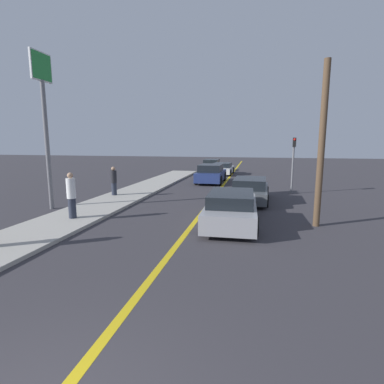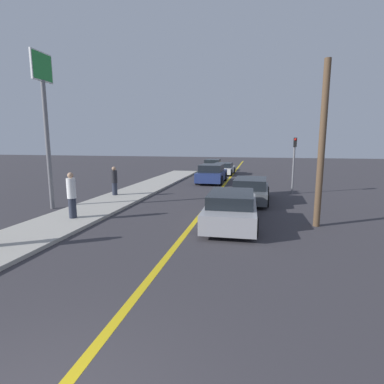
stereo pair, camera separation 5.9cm
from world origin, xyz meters
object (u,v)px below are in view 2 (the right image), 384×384
at_px(car_far_distant, 212,174).
at_px(car_ahead_center, 250,190).
at_px(car_oncoming_far, 213,165).
at_px(pedestrian_mid_group, 72,195).
at_px(pedestrian_far_standing, 114,181).
at_px(roadside_sign, 44,102).
at_px(car_near_right_lane, 231,208).
at_px(car_parked_left_lot, 224,169).
at_px(traffic_light, 294,159).
at_px(utility_pole, 322,146).

bearing_deg(car_far_distant, car_ahead_center, -64.79).
height_order(car_oncoming_far, pedestrian_mid_group, pedestrian_mid_group).
bearing_deg(pedestrian_mid_group, pedestrian_far_standing, 98.55).
distance_m(car_oncoming_far, roadside_sign, 21.38).
xyz_separation_m(car_near_right_lane, car_parked_left_lot, (-2.30, 17.79, -0.07)).
bearing_deg(car_near_right_lane, car_far_distant, 100.87).
bearing_deg(car_ahead_center, car_oncoming_far, 107.07).
xyz_separation_m(car_far_distant, roadside_sign, (-6.07, -10.68, 4.24)).
bearing_deg(car_far_distant, car_near_right_lane, -77.09).
bearing_deg(car_near_right_lane, pedestrian_mid_group, -173.50).
xyz_separation_m(car_near_right_lane, roadside_sign, (-8.61, 0.92, 4.31)).
relative_size(traffic_light, utility_pole, 0.56).
xyz_separation_m(car_far_distant, utility_pole, (5.73, -11.16, 2.33)).
bearing_deg(car_ahead_center, car_near_right_lane, -95.26).
bearing_deg(traffic_light, car_parked_left_lot, 117.92).
bearing_deg(car_parked_left_lot, roadside_sign, -108.76).
relative_size(car_parked_left_lot, roadside_sign, 0.56).
distance_m(car_oncoming_far, pedestrian_far_standing, 17.28).
bearing_deg(car_near_right_lane, pedestrian_far_standing, 147.04).
distance_m(car_ahead_center, pedestrian_far_standing, 7.70).
distance_m(car_near_right_lane, car_oncoming_far, 21.68).
bearing_deg(traffic_light, car_far_distant, 144.92).
bearing_deg(pedestrian_far_standing, roadside_sign, -114.05).
bearing_deg(utility_pole, car_parked_left_lot, 107.57).
bearing_deg(pedestrian_mid_group, roadside_sign, 142.13).
relative_size(car_far_distant, pedestrian_mid_group, 2.29).
bearing_deg(pedestrian_far_standing, pedestrian_mid_group, -81.45).
bearing_deg(car_ahead_center, utility_pole, -57.19).
height_order(car_far_distant, roadside_sign, roadside_sign).
height_order(car_near_right_lane, car_parked_left_lot, car_near_right_lane).
height_order(traffic_light, roadside_sign, roadside_sign).
bearing_deg(pedestrian_far_standing, car_oncoming_far, 79.40).
xyz_separation_m(car_parked_left_lot, car_oncoming_far, (-1.60, 3.53, 0.04)).
height_order(roadside_sign, utility_pole, roadside_sign).
bearing_deg(utility_pole, pedestrian_mid_group, -172.11).
xyz_separation_m(car_parked_left_lot, utility_pole, (5.50, -17.36, 2.46)).
distance_m(pedestrian_mid_group, traffic_light, 12.72).
relative_size(pedestrian_mid_group, pedestrian_far_standing, 1.12).
relative_size(pedestrian_far_standing, utility_pole, 0.27).
bearing_deg(utility_pole, roadside_sign, 177.66).
height_order(car_oncoming_far, pedestrian_far_standing, pedestrian_far_standing).
distance_m(car_far_distant, car_parked_left_lot, 6.20).
bearing_deg(car_parked_left_lot, car_ahead_center, -75.72).
bearing_deg(traffic_light, pedestrian_far_standing, -161.81).
distance_m(car_near_right_lane, car_ahead_center, 4.81).
bearing_deg(car_parked_left_lot, traffic_light, -60.35).
distance_m(pedestrian_mid_group, utility_pole, 9.78).
height_order(car_oncoming_far, traffic_light, traffic_light).
bearing_deg(traffic_light, roadside_sign, -149.94).
bearing_deg(car_parked_left_lot, pedestrian_far_standing, -107.82).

